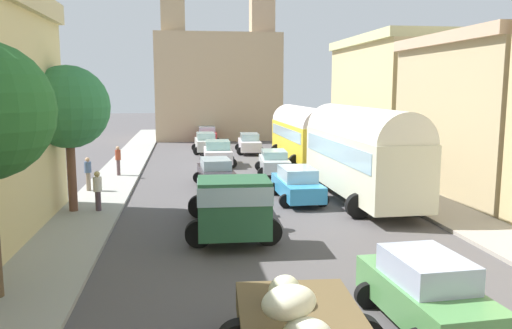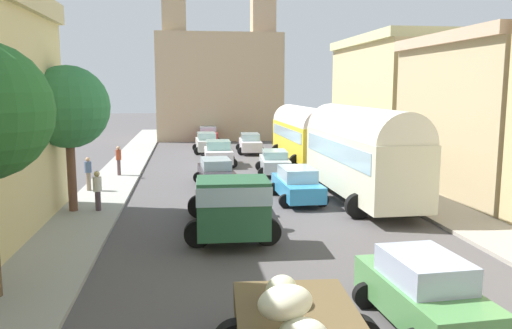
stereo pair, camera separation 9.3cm
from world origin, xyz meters
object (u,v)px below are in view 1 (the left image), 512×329
Objects in this scene: pedestrian_0 at (88,173)px; pedestrian_3 at (98,190)px; car_4 at (425,292)px; car_2 at (206,143)px; car_7 at (249,143)px; pedestrian_1 at (118,160)px; car_5 at (297,184)px; car_6 at (274,162)px; parked_bus_0 at (361,149)px; car_3 at (207,134)px; cargo_truck_1 at (231,203)px; parked_bus_1 at (302,132)px; car_1 at (218,153)px; car_0 at (216,173)px.

pedestrian_3 is (1.14, -4.31, -0.00)m from pedestrian_0.
car_2 is at bearing 96.43° from car_4.
pedestrian_1 is at bearing -131.27° from car_7.
car_5 is 1.07× the size of car_6.
car_2 is (-6.24, 18.36, -1.57)m from parked_bus_0.
pedestrian_0 is (-9.76, 15.67, 0.22)m from car_4.
parked_bus_0 is 5.52× the size of pedestrian_0.
car_5 is 11.48m from pedestrian_1.
car_3 is at bearing 96.77° from car_5.
pedestrian_1 is at bearing 146.42° from parked_bus_0.
cargo_truck_1 is 13.63m from pedestrian_1.
car_3 is (0.42, 7.37, -0.03)m from car_2.
car_6 is (0.18, 20.00, -0.07)m from car_4.
car_1 is at bearing -177.44° from parked_bus_1.
car_1 is 0.95× the size of car_4.
cargo_truck_1 is 1.66× the size of car_4.
parked_bus_1 is 24.38m from car_4.
car_4 reaches higher than car_0.
pedestrian_3 reaches higher than car_0.
car_7 is 13.36m from pedestrian_1.
car_4 is 18.47m from pedestrian_0.
car_1 is 0.87× the size of car_7.
car_3 is 18.29m from car_6.
car_6 is at bearing 43.54° from car_0.
cargo_truck_1 is 3.67× the size of pedestrian_3.
car_3 is at bearing 73.24° from pedestrian_0.
car_6 is at bearing -51.60° from car_1.
pedestrian_3 is (-5.58, -26.65, 0.24)m from car_3.
pedestrian_0 is (-9.71, -14.38, 0.24)m from car_7.
car_3 is 8.49m from car_7.
pedestrian_0 is at bearing -101.67° from pedestrian_1.
car_7 is at bearing 99.08° from parked_bus_0.
car_2 is at bearing -93.22° from car_3.
car_1 is 11.61m from car_5.
car_2 is 2.24× the size of pedestrian_0.
parked_bus_1 is 5.37× the size of pedestrian_3.
car_1 is 0.92× the size of car_6.
parked_bus_0 is at bearing -80.92° from car_7.
car_2 reaches higher than car_3.
parked_bus_0 is at bearing -15.15° from pedestrian_0.
parked_bus_1 is 6.68m from car_7.
car_1 is 13.79m from pedestrian_3.
pedestrian_1 is at bearing -117.01° from car_2.
pedestrian_3 is at bearing -131.78° from parked_bus_1.
parked_bus_1 is 10.06m from car_0.
car_1 is at bearing 128.40° from car_6.
car_3 is 1.07× the size of car_4.
cargo_truck_1 reaches higher than car_7.
parked_bus_0 is at bearing -63.85° from car_1.
pedestrian_1 is (-5.93, -3.91, 0.23)m from car_1.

